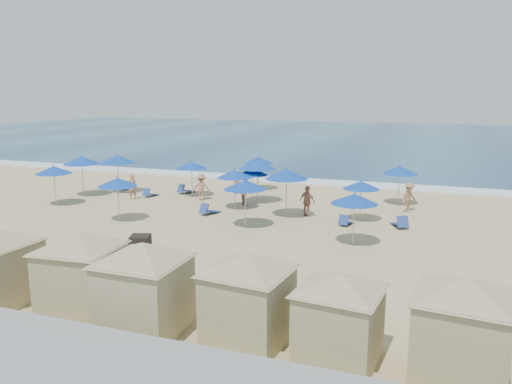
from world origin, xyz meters
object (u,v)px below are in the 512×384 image
at_px(trash_bin, 140,245).
at_px(umbrella_7, 235,174).
at_px(umbrella_1, 54,170).
at_px(beachgoer_4, 237,181).
at_px(cabana_3, 248,286).
at_px(beachgoer_2, 307,201).
at_px(umbrella_3, 117,182).
at_px(beachgoer_1, 245,192).
at_px(cabana_2, 144,276).
at_px(umbrella_9, 400,170).
at_px(umbrella_8, 286,174).
at_px(cabana_4, 339,306).
at_px(cabana_0, 0,256).
at_px(umbrella_2, 117,159).
at_px(beachgoer_0, 132,187).
at_px(beachgoer_5, 201,187).
at_px(umbrella_13, 192,165).
at_px(umbrella_5, 257,165).
at_px(beachgoer_3, 409,197).
at_px(umbrella_4, 259,160).
at_px(umbrella_12, 252,172).
at_px(umbrella_10, 361,185).
at_px(umbrella_6, 245,185).
at_px(umbrella_0, 82,160).
at_px(cabana_5, 463,315).
at_px(cabana_1, 81,262).

bearing_deg(trash_bin, umbrella_7, 67.66).
xyz_separation_m(umbrella_1, beachgoer_4, (8.91, 7.22, -1.36)).
bearing_deg(cabana_3, beachgoer_2, 97.93).
height_order(umbrella_3, beachgoer_1, umbrella_3).
distance_m(trash_bin, cabana_2, 7.37).
bearing_deg(trash_bin, beachgoer_1, 66.84).
height_order(umbrella_1, umbrella_9, umbrella_1).
height_order(umbrella_8, umbrella_9, umbrella_8).
bearing_deg(cabana_3, cabana_4, -4.31).
relative_size(cabana_0, umbrella_8, 1.57).
distance_m(cabana_0, cabana_4, 10.98).
bearing_deg(umbrella_9, umbrella_2, -171.51).
bearing_deg(beachgoer_0, umbrella_7, 125.41).
distance_m(beachgoer_0, beachgoer_5, 4.48).
bearing_deg(cabana_0, umbrella_13, 96.63).
relative_size(umbrella_9, beachgoer_4, 1.53).
bearing_deg(umbrella_8, umbrella_2, 168.65).
bearing_deg(beachgoer_5, umbrella_3, 61.24).
height_order(cabana_2, umbrella_8, cabana_2).
relative_size(umbrella_5, beachgoer_3, 1.59).
xyz_separation_m(umbrella_9, beachgoer_5, (-11.85, -2.95, -1.29)).
relative_size(cabana_0, umbrella_7, 1.80).
distance_m(umbrella_4, umbrella_13, 4.96).
bearing_deg(cabana_4, beachgoer_1, 118.67).
bearing_deg(umbrella_13, beachgoer_3, 1.50).
distance_m(umbrella_12, beachgoer_2, 4.70).
xyz_separation_m(umbrella_5, beachgoer_4, (-2.33, 2.29, -1.57)).
bearing_deg(trash_bin, umbrella_12, 66.03).
relative_size(umbrella_12, umbrella_13, 0.95).
distance_m(cabana_2, umbrella_2, 21.15).
height_order(umbrella_3, umbrella_10, umbrella_3).
height_order(umbrella_6, umbrella_8, umbrella_8).
height_order(cabana_0, umbrella_2, cabana_0).
relative_size(umbrella_0, umbrella_13, 1.14).
relative_size(umbrella_1, umbrella_5, 0.91).
relative_size(beachgoer_1, beachgoer_2, 0.93).
distance_m(umbrella_1, umbrella_5, 12.28).
xyz_separation_m(umbrella_8, beachgoer_5, (-6.29, 2.31, -1.54)).
bearing_deg(umbrella_12, beachgoer_5, -174.54).
relative_size(cabana_5, umbrella_9, 1.83).
relative_size(cabana_4, beachgoer_1, 2.60).
xyz_separation_m(cabana_1, umbrella_9, (7.92, 19.14, 0.49)).
distance_m(umbrella_4, umbrella_10, 10.32).
relative_size(umbrella_7, beachgoer_1, 1.51).
height_order(cabana_4, umbrella_8, umbrella_8).
bearing_deg(cabana_0, beachgoer_1, 81.99).
xyz_separation_m(umbrella_5, beachgoer_3, (9.01, 0.64, -1.51)).
bearing_deg(umbrella_10, trash_bin, -132.13).
xyz_separation_m(cabana_5, umbrella_1, (-22.41, 11.84, 0.53)).
relative_size(cabana_1, umbrella_8, 1.66).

